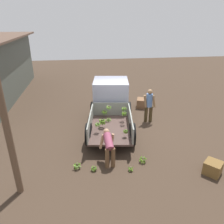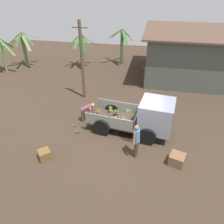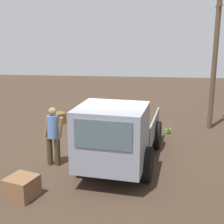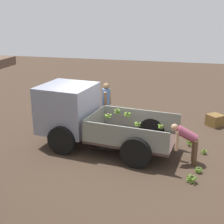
{
  "view_description": "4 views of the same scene",
  "coord_description": "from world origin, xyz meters",
  "views": [
    {
      "loc": [
        -9.24,
        1.45,
        4.92
      ],
      "look_at": [
        -0.29,
        0.25,
        0.93
      ],
      "focal_mm": 35.0,
      "sensor_mm": 36.0,
      "label": 1
    },
    {
      "loc": [
        0.76,
        -9.54,
        7.25
      ],
      "look_at": [
        -1.16,
        0.26,
        1.06
      ],
      "focal_mm": 35.0,
      "sensor_mm": 36.0,
      "label": 2
    },
    {
      "loc": [
        8.6,
        0.93,
        3.81
      ],
      "look_at": [
        -0.23,
        -0.02,
        1.49
      ],
      "focal_mm": 50.0,
      "sensor_mm": 36.0,
      "label": 3
    },
    {
      "loc": [
        -2.63,
        9.37,
        4.37
      ],
      "look_at": [
        -0.16,
        -0.62,
        0.95
      ],
      "focal_mm": 50.0,
      "sensor_mm": 36.0,
      "label": 4
    }
  ],
  "objects": [
    {
      "name": "banana_bunch_on_ground_0",
      "position": [
        -2.89,
        -0.53,
        0.13
      ],
      "size": [
        0.27,
        0.29,
        0.23
      ],
      "color": "brown",
      "rests_on": "ground"
    },
    {
      "name": "banana_bunch_on_ground_1",
      "position": [
        -3.3,
        0.0,
        0.1
      ],
      "size": [
        0.19,
        0.19,
        0.18
      ],
      "color": "brown",
      "rests_on": "ground"
    },
    {
      "name": "banana_bunch_on_ground_3",
      "position": [
        -2.93,
        1.84,
        0.13
      ],
      "size": [
        0.28,
        0.29,
        0.22
      ],
      "color": "brown",
      "rests_on": "ground"
    },
    {
      "name": "utility_pole",
      "position": [
        -3.78,
        3.54,
        2.62
      ],
      "size": [
        0.96,
        0.19,
        5.14
      ],
      "color": "brown",
      "rests_on": "ground"
    },
    {
      "name": "banana_bunch_on_ground_2",
      "position": [
        -3.12,
        1.26,
        0.1
      ],
      "size": [
        0.21,
        0.21,
        0.18
      ],
      "color": "#403929",
      "rests_on": "ground"
    },
    {
      "name": "person_foreground_visitor",
      "position": [
        0.34,
        -1.67,
        0.95
      ],
      "size": [
        0.37,
        0.63,
        1.72
      ],
      "rotation": [
        0.0,
        0.0,
        3.05
      ],
      "color": "#40321B",
      "rests_on": "ground"
    },
    {
      "name": "person_worker_loading",
      "position": [
        -2.74,
        0.7,
        0.73
      ],
      "size": [
        0.81,
        0.58,
        1.2
      ],
      "rotation": [
        0.0,
        0.0,
        0.09
      ],
      "color": "brown",
      "rests_on": "ground"
    },
    {
      "name": "wooden_crate_1",
      "position": [
        2.25,
        -1.88,
        0.26
      ],
      "size": [
        0.81,
        0.81,
        0.52
      ],
      "primitive_type": "cube",
      "rotation": [
        0.0,
        0.0,
        2.83
      ],
      "color": "brown",
      "rests_on": "ground"
    },
    {
      "name": "wooden_crate_0",
      "position": [
        -3.78,
        -2.71,
        0.23
      ],
      "size": [
        0.75,
        0.75,
        0.45
      ],
      "primitive_type": "cube",
      "rotation": [
        0.0,
        0.0,
        0.74
      ],
      "color": "brown",
      "rests_on": "ground"
    },
    {
      "name": "ground",
      "position": [
        0.0,
        0.0,
        0.0
      ],
      "size": [
        36.0,
        36.0,
        0.0
      ],
      "primitive_type": "plane",
      "color": "#3E2F23"
    },
    {
      "name": "mud_patch_0",
      "position": [
        -0.08,
        -0.15,
        0.0
      ],
      "size": [
        1.24,
        1.24,
        0.01
      ],
      "primitive_type": "cylinder",
      "color": "black",
      "rests_on": "ground"
    },
    {
      "name": "cargo_truck",
      "position": [
        0.77,
        0.17,
        1.07
      ],
      "size": [
        4.63,
        2.44,
        2.0
      ],
      "rotation": [
        0.0,
        0.0,
        -0.13
      ],
      "color": "#46332E",
      "rests_on": "ground"
    }
  ]
}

